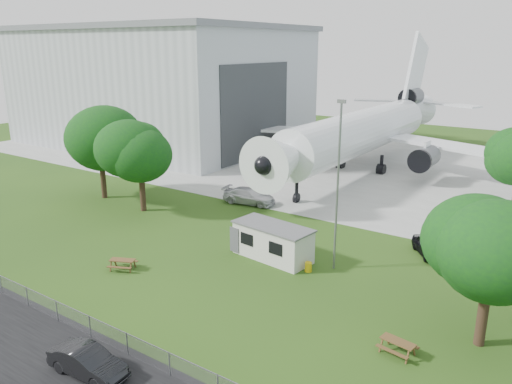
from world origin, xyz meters
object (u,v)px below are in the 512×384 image
Objects in this scene: site_cabin at (273,242)px; picnic_west at (123,269)px; airliner at (365,129)px; hangar at (161,84)px; picnic_east at (397,354)px; car_centre_sedan at (88,362)px.

picnic_west is (-7.84, -7.84, -1.31)m from site_cabin.
airliner reaches higher than picnic_west.
site_cabin is 11.16m from picnic_west.
hangar is at bearing 179.78° from airliner.
hangar is at bearing 153.97° from picnic_east.
airliner is at bearing 2.57° from car_centre_sedan.
picnic_east is at bearing -64.80° from airliner.
picnic_west is 19.89m from picnic_east.
site_cabin reaches higher than picnic_east.
hangar is at bearing 143.49° from site_cabin.
hangar is 36.21m from airliner.
car_centre_sedan reaches higher than picnic_west.
hangar is 66.00m from picnic_east.
hangar reaches higher than airliner.
picnic_west is 1.00× the size of picnic_east.
site_cabin is (5.55, -30.59, -3.96)m from airliner.
airliner is 26.52× the size of picnic_east.
picnic_east is 15.72m from car_centre_sedan.
site_cabin is at bearing 159.71° from picnic_east.
site_cabin reaches higher than picnic_west.
picnic_west is 12.13m from car_centre_sedan.
picnic_east is at bearing -21.62° from picnic_west.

